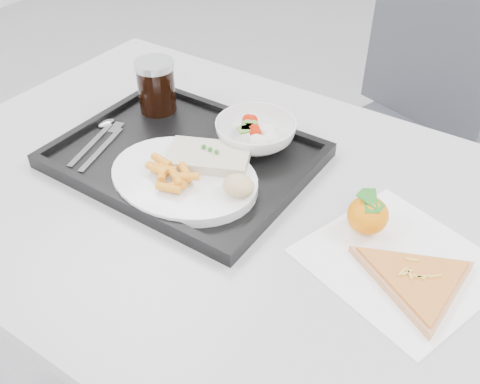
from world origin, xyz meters
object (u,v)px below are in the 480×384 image
Objects in this scene: tray at (185,157)px; dinner_plate at (184,178)px; table at (234,223)px; chair at (407,115)px; tangerine at (368,215)px; cola_glass at (156,85)px; pizza_slice at (416,280)px; salad_bowl at (256,133)px.

dinner_plate is (0.05, -0.07, 0.02)m from tray.
table is 1.29× the size of chair.
table is 16.55× the size of tangerine.
chair reaches higher than cola_glass.
tray is (-0.19, -0.76, 0.22)m from chair.
salad_bowl is at bearing 156.99° from pizza_slice.
pizza_slice is (0.11, -0.06, -0.02)m from tangerine.
tangerine is 0.13m from pizza_slice.
chair reaches higher than dinner_plate.
dinner_plate is 0.26m from cola_glass.
table is 5.23× the size of pizza_slice.
tangerine is (0.51, -0.09, -0.04)m from cola_glass.
cola_glass reaches higher than dinner_plate.
chair is 2.07× the size of tray.
tangerine is at bearing -10.02° from cola_glass.
dinner_plate is (-0.14, -0.82, 0.24)m from chair.
table is 7.89× the size of salad_bowl.
table is at bearing -24.90° from cola_glass.
tangerine is at bearing 13.77° from dinner_plate.
cola_glass is at bearing 165.97° from pizza_slice.
chair is 3.44× the size of dinner_plate.
salad_bowl is 2.10× the size of tangerine.
dinner_plate reaches higher than pizza_slice.
tray is 4.17× the size of cola_glass.
dinner_plate reaches higher than table.
tangerine is at bearing -19.57° from salad_bowl.
chair is at bearing 80.83° from salad_bowl.
salad_bowl is (0.09, 0.10, 0.03)m from tray.
tangerine is at bearing -77.70° from chair.
dinner_plate is 1.78× the size of salad_bowl.
pizza_slice is at bearing -30.97° from tangerine.
tangerine is (0.16, -0.75, 0.25)m from chair.
tangerine is at bearing 10.18° from table.
chair is 0.80m from tangerine.
cola_glass reaches higher than tangerine.
dinner_plate is at bearing -156.70° from table.
pizza_slice is at bearing -3.97° from table.
salad_bowl is (-0.11, -0.65, 0.25)m from chair.
chair is 0.79m from cola_glass.
pizza_slice is (0.33, -0.02, 0.08)m from table.
tray is at bearing -178.47° from tangerine.
dinner_plate is 0.31m from tangerine.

